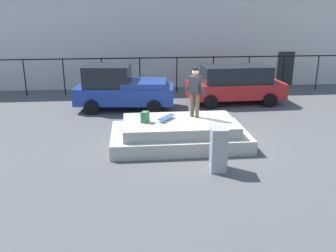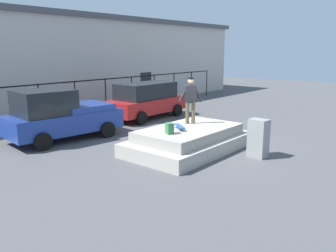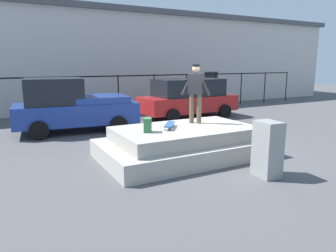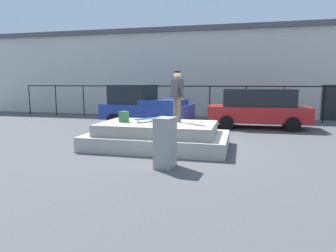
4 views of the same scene
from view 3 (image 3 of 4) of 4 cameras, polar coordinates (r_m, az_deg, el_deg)
ground_plane at (r=9.37m, az=7.42°, el=-4.50°), size 60.00×60.00×0.00m
concrete_ledge at (r=8.69m, az=3.06°, el=-3.13°), size 4.57×2.69×0.82m
skateboarder at (r=9.09m, az=5.05°, el=6.57°), size 0.66×0.71×1.68m
skateboard at (r=8.46m, az=0.30°, el=0.29°), size 0.65×0.79×0.12m
backpack at (r=7.98m, az=-3.72°, el=0.17°), size 0.30×0.34×0.36m
car_blue_pickup_near at (r=12.29m, az=-17.03°, el=3.54°), size 4.58×2.51×2.01m
car_red_hatchback_mid at (r=14.83m, az=3.74°, el=5.20°), size 4.63×2.19×1.83m
utility_box at (r=7.45m, az=17.61°, el=-4.02°), size 0.50×0.64×1.27m
fence_row at (r=16.02m, az=-9.02°, el=6.90°), size 24.06×0.06×1.96m
warehouse_building at (r=20.76m, az=-13.87°, el=11.68°), size 34.23×7.57×5.54m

